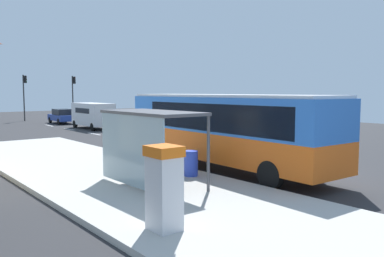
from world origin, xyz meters
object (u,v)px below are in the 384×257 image
object	(u,v)px
bus_shelter	(144,129)
sedan_near	(62,116)
ticket_machine	(164,187)
traffic_light_near_side	(73,91)
recycling_bin_yellow	(180,161)
traffic_light_median	(24,91)
recycling_bin_green	(169,158)
white_van	(93,114)
bus	(223,126)
recycling_bin_blue	(191,163)

from	to	relation	value
bus_shelter	sedan_near	bearing A→B (deg)	73.68
ticket_machine	traffic_light_near_side	world-z (taller)	traffic_light_near_side
recycling_bin_yellow	traffic_light_median	bearing A→B (deg)	82.52
recycling_bin_yellow	traffic_light_median	xyz separation A→B (m)	(4.60, 35.03, 2.80)
recycling_bin_green	traffic_light_median	distance (m)	34.75
white_van	recycling_bin_green	size ratio (longest dim) A/B	5.53
white_van	recycling_bin_green	distance (m)	21.55
traffic_light_near_side	traffic_light_median	distance (m)	5.35
bus	traffic_light_median	size ratio (longest dim) A/B	2.12
white_van	traffic_light_median	size ratio (longest dim) A/B	1.01
bus	traffic_light_near_side	xyz separation A→B (m)	(7.21, 33.24, 1.59)
recycling_bin_yellow	traffic_light_median	world-z (taller)	traffic_light_median
bus	recycling_bin_blue	world-z (taller)	bus
traffic_light_near_side	bus_shelter	xyz separation A→B (m)	(-11.91, -34.40, -1.34)
traffic_light_near_side	bus	bearing A→B (deg)	-102.24
bus	traffic_light_near_side	world-z (taller)	traffic_light_near_side
ticket_machine	traffic_light_near_side	bearing A→B (deg)	70.12
recycling_bin_blue	recycling_bin_yellow	bearing A→B (deg)	90.00
recycling_bin_green	traffic_light_median	xyz separation A→B (m)	(4.60, 34.33, 2.80)
recycling_bin_yellow	recycling_bin_green	size ratio (longest dim) A/B	1.00
recycling_bin_blue	traffic_light_near_side	size ratio (longest dim) A/B	0.18
sedan_near	ticket_machine	bearing A→B (deg)	-107.57
recycling_bin_blue	recycling_bin_green	xyz separation A→B (m)	(0.00, 1.40, 0.00)
bus	sedan_near	bearing A→B (deg)	82.02
ticket_machine	sedan_near	bearing A→B (deg)	72.43
sedan_near	recycling_bin_yellow	xyz separation A→B (m)	(-6.50, -28.79, -0.14)
sedan_near	recycling_bin_blue	world-z (taller)	sedan_near
bus	ticket_machine	distance (m)	8.39
ticket_machine	traffic_light_median	xyz separation A→B (m)	(8.76, 39.91, 2.29)
recycling_bin_green	traffic_light_near_side	bearing A→B (deg)	73.50
white_van	traffic_light_near_side	size ratio (longest dim) A/B	1.02
white_van	traffic_light_near_side	world-z (taller)	traffic_light_near_side
sedan_near	traffic_light_median	xyz separation A→B (m)	(-1.90, 6.25, 2.67)
white_van	recycling_bin_blue	distance (m)	22.89
ticket_machine	recycling_bin_yellow	bearing A→B (deg)	49.53
recycling_bin_blue	white_van	bearing A→B (deg)	73.75
white_van	recycling_bin_green	xyz separation A→B (m)	(-6.40, -20.56, -0.69)
recycling_bin_blue	sedan_near	bearing A→B (deg)	77.57
ticket_machine	traffic_light_near_side	size ratio (longest dim) A/B	0.37
white_van	ticket_machine	distance (m)	28.19
traffic_light_near_side	traffic_light_median	world-z (taller)	traffic_light_median
sedan_near	recycling_bin_yellow	bearing A→B (deg)	-102.72
sedan_near	bus_shelter	distance (m)	31.03
bus	traffic_light_median	xyz separation A→B (m)	(2.11, 34.84, 1.62)
recycling_bin_green	traffic_light_median	world-z (taller)	traffic_light_median
bus	recycling_bin_blue	size ratio (longest dim) A/B	11.68
white_van	bus_shelter	xyz separation A→B (m)	(-8.61, -22.23, 0.75)
white_van	bus_shelter	bearing A→B (deg)	-111.18
traffic_light_near_side	ticket_machine	bearing A→B (deg)	-109.88
recycling_bin_blue	recycling_bin_yellow	size ratio (longest dim) A/B	1.00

